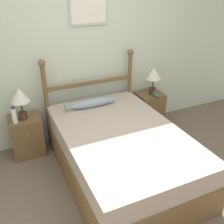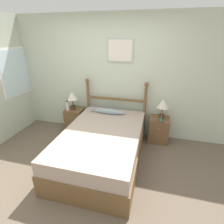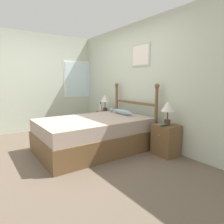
{
  "view_description": "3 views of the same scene",
  "coord_description": "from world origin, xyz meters",
  "px_view_note": "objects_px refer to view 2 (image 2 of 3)",
  "views": [
    {
      "loc": [
        -1.03,
        -1.73,
        2.19
      ],
      "look_at": [
        0.19,
        0.92,
        0.69
      ],
      "focal_mm": 42.0,
      "sensor_mm": 36.0,
      "label": 1
    },
    {
      "loc": [
        0.98,
        -1.92,
        2.13
      ],
      "look_at": [
        0.22,
        1.0,
        0.8
      ],
      "focal_mm": 28.0,
      "sensor_mm": 36.0,
      "label": 2
    },
    {
      "loc": [
        3.38,
        -1.27,
        1.31
      ],
      "look_at": [
        0.13,
        1.01,
        0.7
      ],
      "focal_mm": 32.0,
      "sensor_mm": 36.0,
      "label": 3
    }
  ],
  "objects_px": {
    "nightstand_left": "(75,119)",
    "table_lamp_left": "(72,97)",
    "model_boat": "(161,119)",
    "fish_pillow": "(108,111)",
    "table_lamp_right": "(163,105)",
    "bed": "(102,146)",
    "bottle": "(67,106)",
    "nightstand_right": "(158,130)"
  },
  "relations": [
    {
      "from": "bed",
      "to": "table_lamp_left",
      "type": "distance_m",
      "value": 1.43
    },
    {
      "from": "bottle",
      "to": "fish_pillow",
      "type": "relative_size",
      "value": 0.32
    },
    {
      "from": "nightstand_right",
      "to": "table_lamp_left",
      "type": "xyz_separation_m",
      "value": [
        -1.95,
        -0.03,
        0.58
      ]
    },
    {
      "from": "nightstand_left",
      "to": "model_boat",
      "type": "height_order",
      "value": "model_boat"
    },
    {
      "from": "fish_pillow",
      "to": "nightstand_right",
      "type": "bearing_deg",
      "value": 10.24
    },
    {
      "from": "nightstand_left",
      "to": "table_lamp_left",
      "type": "height_order",
      "value": "table_lamp_left"
    },
    {
      "from": "bed",
      "to": "table_lamp_left",
      "type": "xyz_separation_m",
      "value": [
        -0.98,
        0.89,
        0.56
      ]
    },
    {
      "from": "nightstand_left",
      "to": "bottle",
      "type": "bearing_deg",
      "value": -140.69
    },
    {
      "from": "bottle",
      "to": "table_lamp_left",
      "type": "bearing_deg",
      "value": 30.74
    },
    {
      "from": "table_lamp_left",
      "to": "fish_pillow",
      "type": "distance_m",
      "value": 0.92
    },
    {
      "from": "bed",
      "to": "bottle",
      "type": "height_order",
      "value": "bottle"
    },
    {
      "from": "fish_pillow",
      "to": "table_lamp_right",
      "type": "bearing_deg",
      "value": 9.22
    },
    {
      "from": "table_lamp_right",
      "to": "nightstand_left",
      "type": "bearing_deg",
      "value": 179.56
    },
    {
      "from": "nightstand_right",
      "to": "fish_pillow",
      "type": "relative_size",
      "value": 0.76
    },
    {
      "from": "table_lamp_left",
      "to": "bed",
      "type": "bearing_deg",
      "value": -42.27
    },
    {
      "from": "nightstand_left",
      "to": "fish_pillow",
      "type": "relative_size",
      "value": 0.76
    },
    {
      "from": "bed",
      "to": "table_lamp_right",
      "type": "xyz_separation_m",
      "value": [
        1.0,
        0.9,
        0.56
      ]
    },
    {
      "from": "bed",
      "to": "table_lamp_right",
      "type": "relative_size",
      "value": 4.81
    },
    {
      "from": "bottle",
      "to": "model_boat",
      "type": "relative_size",
      "value": 1.15
    },
    {
      "from": "bed",
      "to": "table_lamp_right",
      "type": "distance_m",
      "value": 1.45
    },
    {
      "from": "nightstand_right",
      "to": "bottle",
      "type": "height_order",
      "value": "bottle"
    },
    {
      "from": "table_lamp_right",
      "to": "table_lamp_left",
      "type": "bearing_deg",
      "value": -179.62
    },
    {
      "from": "nightstand_left",
      "to": "bottle",
      "type": "xyz_separation_m",
      "value": [
        -0.11,
        -0.09,
        0.38
      ]
    },
    {
      "from": "table_lamp_right",
      "to": "bottle",
      "type": "relative_size",
      "value": 1.84
    },
    {
      "from": "table_lamp_left",
      "to": "table_lamp_right",
      "type": "relative_size",
      "value": 1.0
    },
    {
      "from": "bottle",
      "to": "fish_pillow",
      "type": "height_order",
      "value": "bottle"
    },
    {
      "from": "model_boat",
      "to": "bottle",
      "type": "bearing_deg",
      "value": 179.45
    },
    {
      "from": "nightstand_left",
      "to": "table_lamp_left",
      "type": "relative_size",
      "value": 1.28
    },
    {
      "from": "model_boat",
      "to": "fish_pillow",
      "type": "distance_m",
      "value": 1.09
    },
    {
      "from": "nightstand_right",
      "to": "bottle",
      "type": "bearing_deg",
      "value": -177.41
    },
    {
      "from": "bed",
      "to": "bottle",
      "type": "relative_size",
      "value": 8.85
    },
    {
      "from": "nightstand_left",
      "to": "table_lamp_right",
      "type": "height_order",
      "value": "table_lamp_right"
    },
    {
      "from": "nightstand_right",
      "to": "table_lamp_left",
      "type": "height_order",
      "value": "table_lamp_left"
    },
    {
      "from": "fish_pillow",
      "to": "model_boat",
      "type": "bearing_deg",
      "value": 4.15
    },
    {
      "from": "table_lamp_right",
      "to": "model_boat",
      "type": "bearing_deg",
      "value": -93.21
    },
    {
      "from": "model_boat",
      "to": "nightstand_left",
      "type": "bearing_deg",
      "value": 176.7
    },
    {
      "from": "table_lamp_right",
      "to": "fish_pillow",
      "type": "bearing_deg",
      "value": -170.78
    },
    {
      "from": "bed",
      "to": "fish_pillow",
      "type": "xyz_separation_m",
      "value": [
        -0.09,
        0.72,
        0.36
      ]
    },
    {
      "from": "table_lamp_left",
      "to": "model_boat",
      "type": "bearing_deg",
      "value": -2.46
    },
    {
      "from": "nightstand_right",
      "to": "table_lamp_left",
      "type": "distance_m",
      "value": 2.03
    },
    {
      "from": "nightstand_right",
      "to": "model_boat",
      "type": "distance_m",
      "value": 0.32
    },
    {
      "from": "model_boat",
      "to": "table_lamp_right",
      "type": "bearing_deg",
      "value": 86.79
    }
  ]
}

